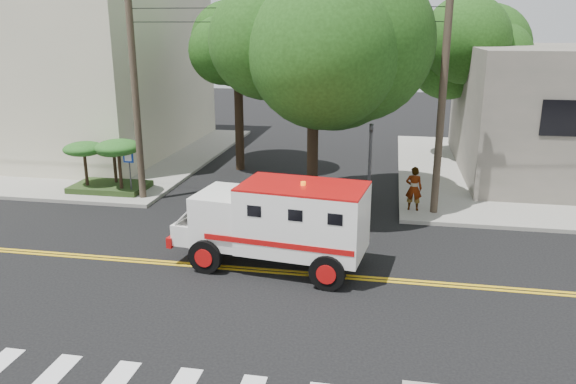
# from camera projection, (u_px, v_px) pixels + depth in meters

# --- Properties ---
(ground) EXTENTS (100.00, 100.00, 0.00)m
(ground) POSITION_uv_depth(u_px,v_px,m) (232.00, 268.00, 16.99)
(ground) COLOR black
(ground) RESTS_ON ground
(sidewalk_ne) EXTENTS (17.00, 17.00, 0.15)m
(sidewalk_ne) POSITION_uv_depth(u_px,v_px,m) (576.00, 175.00, 27.34)
(sidewalk_ne) COLOR gray
(sidewalk_ne) RESTS_ON ground
(sidewalk_nw) EXTENTS (17.00, 17.00, 0.15)m
(sidewalk_nw) POSITION_uv_depth(u_px,v_px,m) (70.00, 153.00, 32.06)
(sidewalk_nw) COLOR gray
(sidewalk_nw) RESTS_ON ground
(building_left) EXTENTS (16.00, 14.00, 10.00)m
(building_left) POSITION_uv_depth(u_px,v_px,m) (43.00, 61.00, 32.39)
(building_left) COLOR beige
(building_left) RESTS_ON sidewalk_nw
(utility_pole_left) EXTENTS (0.28, 0.28, 9.00)m
(utility_pole_left) POSITION_uv_depth(u_px,v_px,m) (135.00, 93.00, 22.35)
(utility_pole_left) COLOR #382D23
(utility_pole_left) RESTS_ON ground
(utility_pole_right) EXTENTS (0.28, 0.28, 9.00)m
(utility_pole_right) POSITION_uv_depth(u_px,v_px,m) (442.00, 99.00, 20.46)
(utility_pole_right) COLOR #382D23
(utility_pole_right) RESTS_ON ground
(tree_main) EXTENTS (6.08, 5.70, 9.85)m
(tree_main) POSITION_uv_depth(u_px,v_px,m) (325.00, 22.00, 20.47)
(tree_main) COLOR black
(tree_main) RESTS_ON ground
(tree_left) EXTENTS (4.48, 4.20, 7.70)m
(tree_left) POSITION_uv_depth(u_px,v_px,m) (243.00, 55.00, 26.95)
(tree_left) COLOR black
(tree_left) RESTS_ON ground
(tree_right) EXTENTS (4.80, 4.50, 8.20)m
(tree_right) POSITION_uv_depth(u_px,v_px,m) (482.00, 46.00, 28.59)
(tree_right) COLOR black
(tree_right) RESTS_ON ground
(traffic_signal) EXTENTS (0.15, 0.18, 3.60)m
(traffic_signal) POSITION_uv_depth(u_px,v_px,m) (370.00, 160.00, 20.98)
(traffic_signal) COLOR #3F3F42
(traffic_signal) RESTS_ON ground
(accessibility_sign) EXTENTS (0.45, 0.10, 2.02)m
(accessibility_sign) POSITION_uv_depth(u_px,v_px,m) (129.00, 167.00, 23.51)
(accessibility_sign) COLOR #3F3F42
(accessibility_sign) RESTS_ON ground
(palm_planter) EXTENTS (3.52, 2.63, 2.36)m
(palm_planter) POSITION_uv_depth(u_px,v_px,m) (107.00, 157.00, 24.07)
(palm_planter) COLOR #1E3314
(palm_planter) RESTS_ON sidewalk_nw
(armored_truck) EXTENTS (6.04, 2.96, 2.65)m
(armored_truck) POSITION_uv_depth(u_px,v_px,m) (279.00, 220.00, 16.67)
(armored_truck) COLOR white
(armored_truck) RESTS_ON ground
(pedestrian_a) EXTENTS (0.67, 0.47, 1.74)m
(pedestrian_a) POSITION_uv_depth(u_px,v_px,m) (414.00, 188.00, 21.69)
(pedestrian_a) COLOR gray
(pedestrian_a) RESTS_ON sidewalk_ne
(pedestrian_b) EXTENTS (0.95, 0.81, 1.73)m
(pedestrian_b) POSITION_uv_depth(u_px,v_px,m) (497.00, 176.00, 23.48)
(pedestrian_b) COLOR gray
(pedestrian_b) RESTS_ON sidewalk_ne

